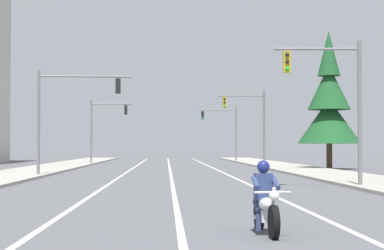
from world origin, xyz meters
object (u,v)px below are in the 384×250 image
Objects in this scene: traffic_signal_far_right at (225,126)px; motorcycle_with_rider at (265,205)px; traffic_signal_mid_right at (251,118)px; traffic_signal_mid_left at (103,123)px; traffic_signal_near_left at (66,105)px; traffic_signal_near_right at (336,92)px; conifer_tree_right_verge_far at (329,106)px.

motorcycle_with_rider is at bearing -94.05° from traffic_signal_far_right.
traffic_signal_mid_right is 17.75m from traffic_signal_mid_left.
traffic_signal_mid_right and traffic_signal_far_right have the same top height.
traffic_signal_mid_right is (12.72, 15.61, -0.10)m from traffic_signal_near_left.
traffic_signal_mid_right is (4.90, 43.34, 3.45)m from motorcycle_with_rider.
traffic_signal_near_right is (5.16, 15.54, 3.43)m from motorcycle_with_rider.
motorcycle_with_rider is 0.35× the size of traffic_signal_mid_left.
traffic_signal_mid_left is at bearing -138.45° from traffic_signal_far_right.
traffic_signal_mid_left is at bearing 98.34° from motorcycle_with_rider.
traffic_signal_near_left and traffic_signal_far_right have the same top height.
conifer_tree_right_verge_far reaches higher than traffic_signal_far_right.
traffic_signal_near_left is at bearing 136.79° from traffic_signal_near_right.
motorcycle_with_rider is 0.35× the size of traffic_signal_mid_right.
conifer_tree_right_verge_far is at bearing 75.24° from motorcycle_with_rider.
conifer_tree_right_verge_far is (18.28, 12.02, 0.71)m from traffic_signal_near_left.
traffic_signal_near_left is at bearing -129.16° from traffic_signal_mid_right.
motorcycle_with_rider is 0.35× the size of traffic_signal_near_left.
traffic_signal_mid_right is (-0.26, 27.80, 0.01)m from traffic_signal_near_right.
traffic_signal_near_right is at bearing -89.47° from traffic_signal_mid_right.
conifer_tree_right_verge_far is (10.47, 39.74, 4.26)m from motorcycle_with_rider.
traffic_signal_far_right is 0.59× the size of conifer_tree_right_verge_far.
traffic_signal_mid_left is (-13.28, 39.86, 0.02)m from traffic_signal_near_right.
motorcycle_with_rider is 56.09m from traffic_signal_mid_left.
traffic_signal_near_left is at bearing 105.73° from motorcycle_with_rider.
traffic_signal_near_right is at bearing -102.37° from conifer_tree_right_verge_far.
motorcycle_with_rider is 16.73m from traffic_signal_near_right.
traffic_signal_near_right is at bearing 71.63° from motorcycle_with_rider.
traffic_signal_mid_right is at bearing 90.53° from traffic_signal_near_right.
traffic_signal_mid_right is at bearing 147.15° from conifer_tree_right_verge_far.
traffic_signal_mid_right is 1.00× the size of traffic_signal_far_right.
motorcycle_with_rider is 29.02m from traffic_signal_near_left.
traffic_signal_mid_right is 6.67m from conifer_tree_right_verge_far.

